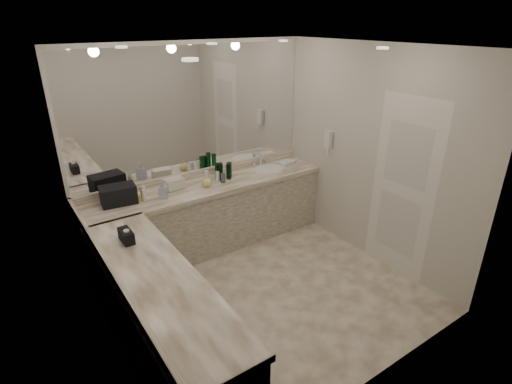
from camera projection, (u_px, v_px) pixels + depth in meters
floor at (262, 291)px, 4.50m from camera, size 3.20×3.20×0.00m
ceiling at (264, 47)px, 3.46m from camera, size 3.20×3.20×0.00m
wall_back at (196, 148)px, 5.12m from camera, size 3.20×0.02×2.60m
wall_left at (98, 229)px, 3.15m from camera, size 0.02×3.00×2.60m
wall_right at (371, 156)px, 4.81m from camera, size 0.02×3.00×2.60m
vanity_back_base at (210, 218)px, 5.24m from camera, size 3.20×0.60×0.84m
vanity_back_top at (209, 187)px, 5.05m from camera, size 3.20×0.64×0.06m
vanity_left_base at (160, 323)px, 3.44m from camera, size 0.60×2.40×0.84m
vanity_left_top at (155, 280)px, 3.26m from camera, size 0.64×2.42×0.06m
backsplash_back at (198, 174)px, 5.24m from camera, size 3.20×0.04×0.10m
backsplash_left at (108, 266)px, 3.31m from camera, size 0.04×3.00×0.10m
mirror_back at (194, 111)px, 4.92m from camera, size 3.12×0.01×1.55m
mirror_left at (90, 173)px, 2.97m from camera, size 0.01×2.92×1.55m
sink at (269, 170)px, 5.54m from camera, size 0.44×0.44×0.03m
faucet at (260, 160)px, 5.67m from camera, size 0.24×0.16×0.14m
wall_phone at (328, 139)px, 5.29m from camera, size 0.06×0.10×0.24m
door at (402, 189)px, 4.52m from camera, size 0.02×0.82×2.10m
black_toiletry_bag at (118, 194)px, 4.49m from camera, size 0.41×0.29×0.22m
black_bag_spill at (126, 236)px, 3.74m from camera, size 0.10×0.21×0.12m
cream_cosmetic_case at (174, 184)px, 4.87m from camera, size 0.24×0.16×0.13m
hand_towel at (287, 162)px, 5.75m from camera, size 0.24×0.18×0.04m
lotion_left at (127, 237)px, 3.71m from camera, size 0.05×0.05×0.13m
soap_bottle_a at (143, 190)px, 4.65m from camera, size 0.09×0.09×0.18m
soap_bottle_b at (163, 189)px, 4.62m from camera, size 0.13×0.13×0.22m
soap_bottle_c at (207, 181)px, 4.96m from camera, size 0.15×0.15×0.15m
green_bottle_0 at (217, 171)px, 5.20m from camera, size 0.06×0.06×0.21m
green_bottle_1 at (219, 173)px, 5.14m from camera, size 0.07×0.07×0.18m
green_bottle_2 at (229, 169)px, 5.26m from camera, size 0.06×0.06×0.20m
green_bottle_3 at (229, 171)px, 5.18m from camera, size 0.06×0.06×0.21m
green_bottle_4 at (220, 171)px, 5.21m from camera, size 0.06×0.06×0.20m
amenity_bottle_0 at (144, 195)px, 4.56m from camera, size 0.05×0.05×0.14m
amenity_bottle_1 at (223, 178)px, 5.08m from camera, size 0.06×0.06×0.12m
amenity_bottle_2 at (139, 198)px, 4.57m from camera, size 0.06×0.06×0.08m
amenity_bottle_3 at (218, 176)px, 5.12m from camera, size 0.05×0.05×0.13m
amenity_bottle_4 at (207, 176)px, 5.09m from camera, size 0.06×0.06×0.15m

